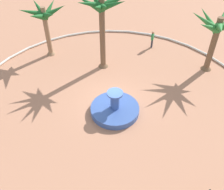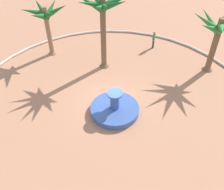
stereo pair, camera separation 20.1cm
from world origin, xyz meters
The scene contains 7 objects.
ground_plane centered at (0.00, 0.00, 0.00)m, with size 80.00×80.00×0.00m, color tan.
plaza_curb centered at (0.00, 0.00, 0.10)m, with size 21.40×21.40×0.20m, color silver.
fountain centered at (0.76, 0.59, 0.28)m, with size 3.34×3.34×1.79m.
palm_tree_near_fountain centered at (-6.67, 6.05, 3.65)m, with size 4.51×4.50×4.84m.
palm_tree_by_curb centered at (-3.98, -2.19, 4.86)m, with size 3.90×3.82×6.19m.
palm_tree_mid_plaza centered at (-4.06, -7.35, 3.48)m, with size 3.71×3.52×4.65m.
person_cyclist_photo centered at (-8.41, 0.87, 0.92)m, with size 0.53×0.22×1.64m.
Camera 1 is at (12.40, 4.78, 12.69)m, focal length 40.88 mm.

